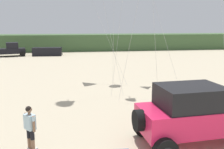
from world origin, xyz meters
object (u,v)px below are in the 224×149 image
Objects in this scene: person_watching at (30,126)px; distant_sedan at (48,52)px; jeep at (196,113)px; distant_pickup at (9,50)px.

distant_sedan is at bearing 93.99° from person_watching.
jeep is 2.95× the size of person_watching.
distant_pickup is at bearing 114.40° from jeep.
jeep reaches higher than person_watching.
person_watching is at bearing -75.76° from distant_pickup.
jeep is 1.17× the size of distant_sedan.
distant_pickup is 5.41m from distant_sedan.
person_watching is 30.24m from distant_pickup.
jeep is 1.00× the size of distant_pickup.
jeep is 6.06m from person_watching.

